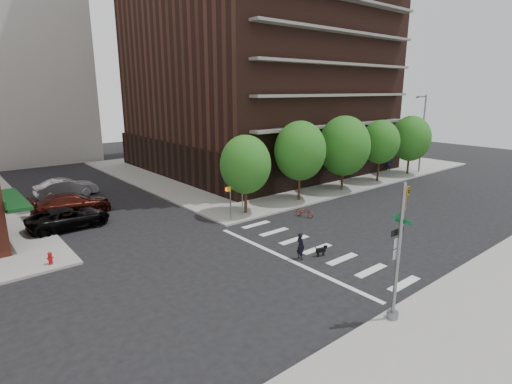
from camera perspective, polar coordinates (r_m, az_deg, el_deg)
The scene contains 19 objects.
ground at distance 23.54m, azimuth 3.69°, elevation -9.91°, with size 120.00×120.00×0.00m, color black.
sidewalk_ne at distance 53.50m, azimuth 2.58°, elevation 4.06°, with size 39.00×33.00×0.15m, color gray.
crosswalk at distance 24.98m, azimuth 7.44°, elevation -8.51°, with size 3.85×13.00×0.01m.
tree_a at distance 31.03m, azimuth -1.51°, elevation 3.94°, with size 4.00×4.00×5.90m.
tree_b at distance 34.91m, azimuth 6.31°, elevation 5.87°, with size 4.50×4.50×6.65m.
tree_c at distance 39.40m, azimuth 12.47°, elevation 6.45°, with size 5.00×5.00×6.80m.
tree_d at distance 44.26m, azimuth 17.33°, elevation 6.84°, with size 4.00×4.00×6.20m.
tree_e at distance 49.36m, azimuth 21.21°, elevation 7.13°, with size 4.50×4.50×6.35m.
traffic_signal at distance 17.84m, azimuth 19.57°, elevation -9.53°, with size 0.90×0.75×6.00m.
pedestrian_signal at distance 30.08m, azimuth -3.33°, elevation -0.69°, with size 2.18×0.67×2.60m.
fire_hydrant at distance 25.46m, azimuth -27.34°, elevation -8.30°, with size 0.24×0.24×0.73m.
streetlamp at distance 50.71m, azimuth 22.65°, elevation 8.36°, with size 2.14×0.22×9.00m.
parked_car_black at distance 31.59m, azimuth -25.16°, elevation -3.38°, with size 5.54×2.56×1.54m, color black.
parked_car_maroon at distance 35.03m, azimuth -24.83°, elevation -1.54°, with size 5.92×2.41×1.72m, color #39100C.
parked_car_silver at distance 40.84m, azimuth -25.50°, elevation 0.54°, with size 5.30×1.85×1.75m, color #A9ABB0.
scooter at distance 31.47m, azimuth 6.96°, elevation -2.81°, with size 0.56×1.60×0.84m, color maroon.
dog_walker at distance 23.68m, azimuth 6.37°, elevation -7.67°, with size 0.39×0.59×1.63m, color black.
dog at distance 24.43m, azimuth 9.32°, elevation -8.15°, with size 0.73×0.34×0.61m.
pedestrian_far at distance 51.02m, azimuth 18.49°, elevation 3.85°, with size 0.63×0.81×1.66m, color navy.
Camera 1 is at (-14.75, -15.58, 9.69)m, focal length 28.00 mm.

